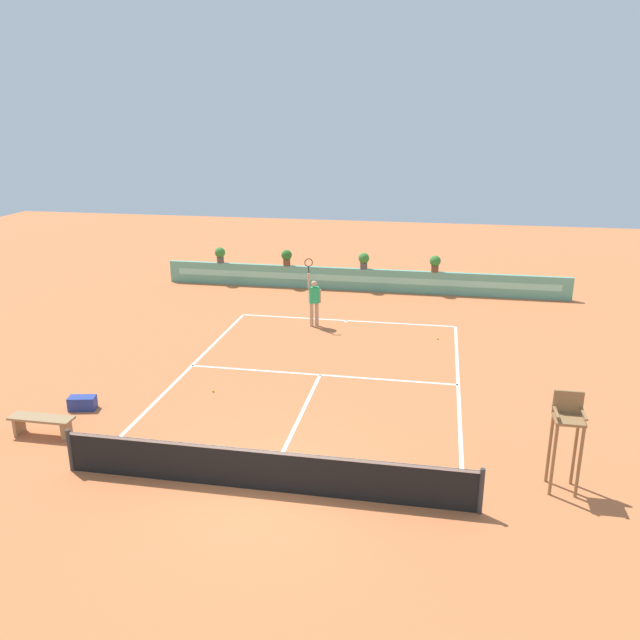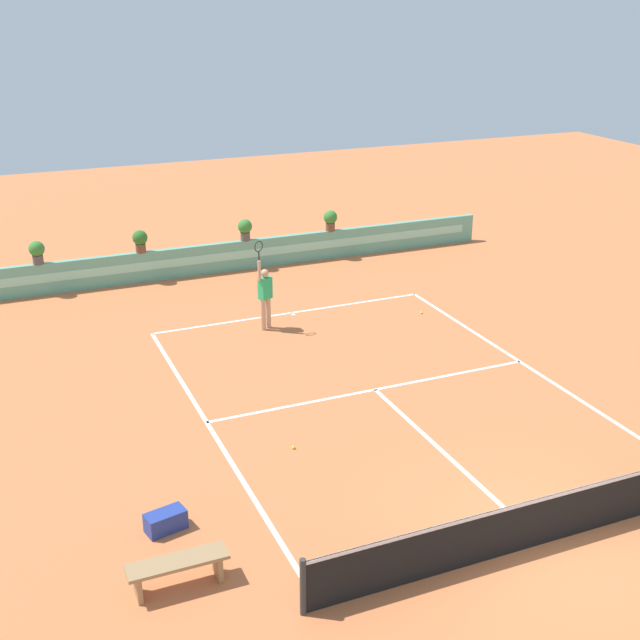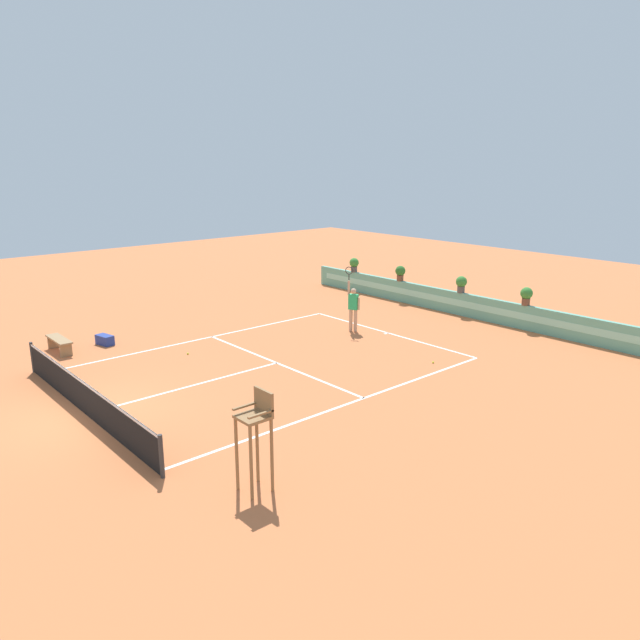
% 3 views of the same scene
% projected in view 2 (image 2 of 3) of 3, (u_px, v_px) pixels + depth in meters
% --- Properties ---
extents(ground_plane, '(60.00, 60.00, 0.00)m').
position_uv_depth(ground_plane, '(383.00, 397.00, 19.31)').
color(ground_plane, '#C66B3D').
extents(court_lines, '(8.32, 11.94, 0.01)m').
position_uv_depth(court_lines, '(369.00, 384.00, 19.93)').
color(court_lines, white).
rests_on(court_lines, ground).
extents(net, '(8.92, 0.10, 1.00)m').
position_uv_depth(net, '(546.00, 518.00, 13.99)').
color(net, '#333333').
rests_on(net, ground).
extents(back_wall_barrier, '(18.00, 0.21, 1.00)m').
position_uv_depth(back_wall_barrier, '(243.00, 255.00, 28.02)').
color(back_wall_barrier, '#60A88E').
rests_on(back_wall_barrier, ground).
extents(bench_courtside, '(1.60, 0.44, 0.51)m').
position_uv_depth(bench_courtside, '(178.00, 567.00, 13.01)').
color(bench_courtside, '#99754C').
rests_on(bench_courtside, ground).
extents(gear_bag, '(0.76, 0.50, 0.36)m').
position_uv_depth(gear_bag, '(166.00, 521.00, 14.47)').
color(gear_bag, navy).
rests_on(gear_bag, ground).
extents(tennis_player, '(0.57, 0.35, 2.58)m').
position_uv_depth(tennis_player, '(265.00, 293.00, 22.83)').
color(tennis_player, tan).
rests_on(tennis_player, ground).
extents(tennis_ball_near_baseline, '(0.07, 0.07, 0.07)m').
position_uv_depth(tennis_ball_near_baseline, '(294.00, 447.00, 17.10)').
color(tennis_ball_near_baseline, '#CCE033').
rests_on(tennis_ball_near_baseline, ground).
extents(tennis_ball_mid_court, '(0.07, 0.07, 0.07)m').
position_uv_depth(tennis_ball_mid_court, '(421.00, 313.00, 24.27)').
color(tennis_ball_mid_court, '#CCE033').
rests_on(tennis_ball_mid_court, ground).
extents(potted_plant_far_left, '(0.48, 0.48, 0.72)m').
position_uv_depth(potted_plant_far_left, '(37.00, 251.00, 25.31)').
color(potted_plant_far_left, '#514C47').
rests_on(potted_plant_far_left, back_wall_barrier).
extents(potted_plant_right, '(0.48, 0.48, 0.72)m').
position_uv_depth(potted_plant_right, '(330.00, 219.00, 28.85)').
color(potted_plant_right, brown).
rests_on(potted_plant_right, back_wall_barrier).
extents(potted_plant_left, '(0.48, 0.48, 0.72)m').
position_uv_depth(potted_plant_left, '(140.00, 240.00, 26.45)').
color(potted_plant_left, brown).
rests_on(potted_plant_left, back_wall_barrier).
extents(potted_plant_centre, '(0.48, 0.48, 0.72)m').
position_uv_depth(potted_plant_centre, '(245.00, 228.00, 27.72)').
color(potted_plant_centre, '#514C47').
rests_on(potted_plant_centre, back_wall_barrier).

